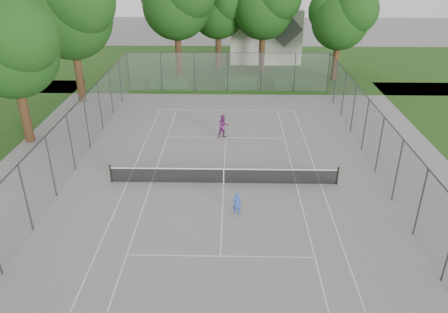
{
  "coord_description": "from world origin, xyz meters",
  "views": [
    {
      "loc": [
        0.48,
        -21.53,
        12.37
      ],
      "look_at": [
        0.0,
        1.0,
        1.2
      ],
      "focal_mm": 35.0,
      "sensor_mm": 36.0,
      "label": 1
    }
  ],
  "objects_px": {
    "tennis_net": "(224,175)",
    "girl_player": "(237,203)",
    "house": "(265,25)",
    "woman_player": "(223,127)"
  },
  "relations": [
    {
      "from": "house",
      "to": "woman_player",
      "type": "height_order",
      "value": "house"
    },
    {
      "from": "house",
      "to": "girl_player",
      "type": "height_order",
      "value": "house"
    },
    {
      "from": "tennis_net",
      "to": "girl_player",
      "type": "xyz_separation_m",
      "value": [
        0.73,
        -3.05,
        0.09
      ]
    },
    {
      "from": "house",
      "to": "girl_player",
      "type": "relative_size",
      "value": 8.05
    },
    {
      "from": "girl_player",
      "to": "tennis_net",
      "type": "bearing_deg",
      "value": -78.12
    },
    {
      "from": "house",
      "to": "tennis_net",
      "type": "bearing_deg",
      "value": -97.91
    },
    {
      "from": "tennis_net",
      "to": "house",
      "type": "distance_m",
      "value": 29.59
    },
    {
      "from": "woman_player",
      "to": "girl_player",
      "type": "bearing_deg",
      "value": -107.26
    },
    {
      "from": "girl_player",
      "to": "woman_player",
      "type": "distance_m",
      "value": 9.49
    },
    {
      "from": "tennis_net",
      "to": "woman_player",
      "type": "bearing_deg",
      "value": 91.41
    }
  ]
}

